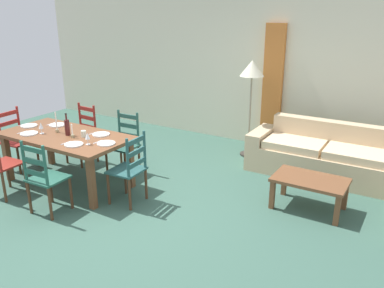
{
  "coord_description": "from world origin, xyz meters",
  "views": [
    {
      "loc": [
        3.06,
        -3.47,
        2.45
      ],
      "look_at": [
        0.51,
        0.7,
        0.75
      ],
      "focal_mm": 36.93,
      "sensor_mm": 36.0,
      "label": 1
    }
  ],
  "objects_px": {
    "coffee_cup_primary": "(84,134)",
    "standing_lamp": "(252,74)",
    "dining_chair_far_left": "(83,134)",
    "coffee_table": "(310,183)",
    "dining_chair_near_right": "(45,178)",
    "dining_chair_far_right": "(124,144)",
    "dining_table": "(66,140)",
    "wine_glass_near_left": "(41,126)",
    "wine_glass_near_right": "(87,136)",
    "dining_chair_near_left": "(0,163)",
    "dining_chair_head_west": "(16,139)",
    "wine_bottle": "(67,127)",
    "dining_chair_head_east": "(130,169)",
    "couch": "(325,157)"
  },
  "relations": [
    {
      "from": "dining_chair_head_west",
      "to": "wine_bottle",
      "type": "bearing_deg",
      "value": 0.18
    },
    {
      "from": "wine_glass_near_right",
      "to": "wine_bottle",
      "type": "bearing_deg",
      "value": 165.01
    },
    {
      "from": "wine_glass_near_right",
      "to": "couch",
      "type": "xyz_separation_m",
      "value": [
        2.51,
        2.4,
        -0.57
      ]
    },
    {
      "from": "dining_chair_near_left",
      "to": "dining_chair_near_right",
      "type": "distance_m",
      "value": 0.89
    },
    {
      "from": "dining_chair_head_east",
      "to": "wine_bottle",
      "type": "height_order",
      "value": "wine_bottle"
    },
    {
      "from": "dining_chair_head_east",
      "to": "wine_glass_near_right",
      "type": "xyz_separation_m",
      "value": [
        -0.56,
        -0.14,
        0.38
      ]
    },
    {
      "from": "coffee_cup_primary",
      "to": "wine_glass_near_left",
      "type": "bearing_deg",
      "value": -161.88
    },
    {
      "from": "dining_table",
      "to": "wine_glass_near_left",
      "type": "distance_m",
      "value": 0.4
    },
    {
      "from": "dining_chair_head_east",
      "to": "wine_glass_near_right",
      "type": "distance_m",
      "value": 0.7
    },
    {
      "from": "dining_chair_near_right",
      "to": "wine_glass_near_left",
      "type": "distance_m",
      "value": 1.05
    },
    {
      "from": "dining_chair_near_right",
      "to": "dining_chair_far_right",
      "type": "bearing_deg",
      "value": 90.25
    },
    {
      "from": "wine_glass_near_right",
      "to": "standing_lamp",
      "type": "height_order",
      "value": "standing_lamp"
    },
    {
      "from": "dining_chair_head_west",
      "to": "wine_bottle",
      "type": "height_order",
      "value": "wine_bottle"
    },
    {
      "from": "dining_table",
      "to": "wine_glass_near_right",
      "type": "relative_size",
      "value": 11.8
    },
    {
      "from": "dining_chair_far_left",
      "to": "dining_chair_head_east",
      "type": "relative_size",
      "value": 1.0
    },
    {
      "from": "wine_bottle",
      "to": "couch",
      "type": "bearing_deg",
      "value": 36.55
    },
    {
      "from": "dining_table",
      "to": "dining_chair_far_right",
      "type": "distance_m",
      "value": 0.88
    },
    {
      "from": "coffee_cup_primary",
      "to": "coffee_table",
      "type": "xyz_separation_m",
      "value": [
        2.89,
        0.99,
        -0.44
      ]
    },
    {
      "from": "dining_chair_near_left",
      "to": "couch",
      "type": "xyz_separation_m",
      "value": [
        3.55,
        3.02,
        -0.19
      ]
    },
    {
      "from": "coffee_table",
      "to": "dining_table",
      "type": "bearing_deg",
      "value": -161.84
    },
    {
      "from": "couch",
      "to": "dining_chair_near_left",
      "type": "bearing_deg",
      "value": -139.6
    },
    {
      "from": "wine_glass_near_left",
      "to": "coffee_table",
      "type": "xyz_separation_m",
      "value": [
        3.52,
        1.19,
        -0.51
      ]
    },
    {
      "from": "dining_chair_near_left",
      "to": "coffee_cup_primary",
      "type": "height_order",
      "value": "dining_chair_near_left"
    },
    {
      "from": "dining_chair_head_west",
      "to": "coffee_table",
      "type": "height_order",
      "value": "dining_chair_head_west"
    },
    {
      "from": "dining_chair_near_left",
      "to": "wine_glass_near_right",
      "type": "distance_m",
      "value": 1.27
    },
    {
      "from": "dining_chair_far_left",
      "to": "wine_bottle",
      "type": "xyz_separation_m",
      "value": [
        0.51,
        -0.73,
        0.39
      ]
    },
    {
      "from": "coffee_table",
      "to": "standing_lamp",
      "type": "height_order",
      "value": "standing_lamp"
    },
    {
      "from": "wine_glass_near_right",
      "to": "dining_chair_near_left",
      "type": "bearing_deg",
      "value": -149.29
    },
    {
      "from": "standing_lamp",
      "to": "dining_chair_far_left",
      "type": "bearing_deg",
      "value": -142.2
    },
    {
      "from": "coffee_cup_primary",
      "to": "coffee_table",
      "type": "bearing_deg",
      "value": 18.8
    },
    {
      "from": "dining_chair_near_left",
      "to": "standing_lamp",
      "type": "height_order",
      "value": "standing_lamp"
    },
    {
      "from": "dining_chair_far_right",
      "to": "coffee_cup_primary",
      "type": "height_order",
      "value": "dining_chair_far_right"
    },
    {
      "from": "dining_chair_far_right",
      "to": "wine_glass_near_right",
      "type": "distance_m",
      "value": 0.96
    },
    {
      "from": "dining_chair_far_right",
      "to": "wine_glass_near_left",
      "type": "bearing_deg",
      "value": -130.92
    },
    {
      "from": "wine_glass_near_left",
      "to": "dining_chair_near_left",
      "type": "bearing_deg",
      "value": -102.07
    },
    {
      "from": "dining_chair_head_east",
      "to": "dining_table",
      "type": "bearing_deg",
      "value": -179.74
    },
    {
      "from": "wine_glass_near_right",
      "to": "coffee_cup_primary",
      "type": "bearing_deg",
      "value": 144.93
    },
    {
      "from": "coffee_cup_primary",
      "to": "dining_chair_head_west",
      "type": "bearing_deg",
      "value": -177.58
    },
    {
      "from": "wine_bottle",
      "to": "coffee_table",
      "type": "xyz_separation_m",
      "value": [
        3.15,
        1.04,
        -0.51
      ]
    },
    {
      "from": "dining_chair_head_east",
      "to": "coffee_cup_primary",
      "type": "height_order",
      "value": "dining_chair_head_east"
    },
    {
      "from": "wine_glass_near_left",
      "to": "dining_chair_head_east",
      "type": "bearing_deg",
      "value": 5.59
    },
    {
      "from": "dining_chair_head_east",
      "to": "coffee_cup_primary",
      "type": "xyz_separation_m",
      "value": [
        -0.85,
        0.06,
        0.32
      ]
    },
    {
      "from": "dining_chair_near_left",
      "to": "dining_chair_head_west",
      "type": "height_order",
      "value": "same"
    },
    {
      "from": "coffee_cup_primary",
      "to": "standing_lamp",
      "type": "bearing_deg",
      "value": 58.74
    },
    {
      "from": "couch",
      "to": "coffee_table",
      "type": "xyz_separation_m",
      "value": [
        0.1,
        -1.22,
        0.06
      ]
    },
    {
      "from": "dining_chair_near_left",
      "to": "wine_glass_near_right",
      "type": "xyz_separation_m",
      "value": [
        1.04,
        0.62,
        0.38
      ]
    },
    {
      "from": "dining_table",
      "to": "wine_glass_near_right",
      "type": "bearing_deg",
      "value": -13.07
    },
    {
      "from": "dining_table",
      "to": "dining_chair_near_right",
      "type": "xyz_separation_m",
      "value": [
        0.45,
        -0.75,
        -0.19
      ]
    },
    {
      "from": "wine_bottle",
      "to": "coffee_table",
      "type": "distance_m",
      "value": 3.35
    },
    {
      "from": "wine_glass_near_left",
      "to": "coffee_cup_primary",
      "type": "xyz_separation_m",
      "value": [
        0.62,
        0.2,
        -0.07
      ]
    }
  ]
}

